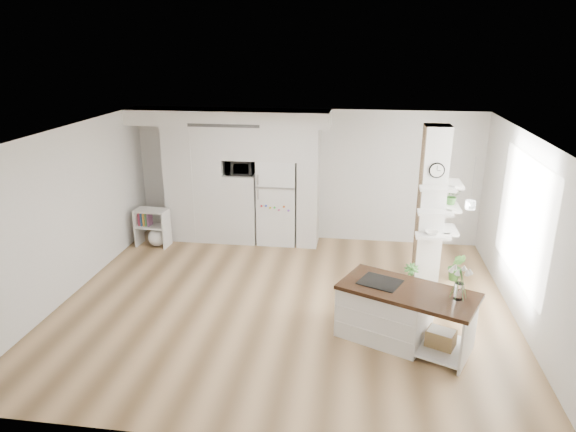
% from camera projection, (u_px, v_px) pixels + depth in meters
% --- Properties ---
extents(floor, '(7.00, 6.00, 0.01)m').
position_uv_depth(floor, '(284.00, 304.00, 8.12)').
color(floor, tan).
rests_on(floor, ground).
extents(room, '(7.04, 6.04, 2.72)m').
position_uv_depth(room, '(284.00, 192.00, 7.52)').
color(room, white).
rests_on(room, ground).
extents(cabinet_wall, '(4.00, 0.71, 2.70)m').
position_uv_depth(cabinet_wall, '(232.00, 169.00, 10.33)').
color(cabinet_wall, silver).
rests_on(cabinet_wall, floor).
extents(refrigerator, '(0.78, 0.69, 1.75)m').
position_uv_depth(refrigerator, '(278.00, 201.00, 10.43)').
color(refrigerator, white).
rests_on(refrigerator, floor).
extents(column, '(0.69, 0.90, 2.70)m').
position_uv_depth(column, '(437.00, 208.00, 8.43)').
color(column, silver).
rests_on(column, floor).
extents(window, '(0.00, 2.40, 2.40)m').
position_uv_depth(window, '(523.00, 219.00, 7.46)').
color(window, white).
rests_on(window, room).
extents(pendant_light, '(0.12, 0.12, 0.10)m').
position_uv_depth(pendant_light, '(402.00, 176.00, 7.35)').
color(pendant_light, white).
rests_on(pendant_light, room).
extents(kitchen_island, '(1.99, 1.51, 1.38)m').
position_uv_depth(kitchen_island, '(392.00, 311.00, 7.07)').
color(kitchen_island, silver).
rests_on(kitchen_island, floor).
extents(bookshelf, '(0.67, 0.42, 0.77)m').
position_uv_depth(bookshelf, '(154.00, 230.00, 10.37)').
color(bookshelf, silver).
rests_on(bookshelf, floor).
extents(floor_plant_a, '(0.33, 0.29, 0.52)m').
position_uv_depth(floor_plant_a, '(456.00, 267.00, 8.86)').
color(floor_plant_a, '#35692A').
rests_on(floor_plant_a, floor).
extents(floor_plant_b, '(0.28, 0.28, 0.46)m').
position_uv_depth(floor_plant_b, '(410.00, 277.00, 8.52)').
color(floor_plant_b, '#35692A').
rests_on(floor_plant_b, floor).
extents(microwave, '(0.54, 0.37, 0.30)m').
position_uv_depth(microwave, '(240.00, 167.00, 10.25)').
color(microwave, '#2D2D2D').
rests_on(microwave, cabinet_wall).
extents(shelf_plant, '(0.27, 0.23, 0.30)m').
position_uv_depth(shelf_plant, '(452.00, 196.00, 8.50)').
color(shelf_plant, '#35692A').
rests_on(shelf_plant, column).
extents(decor_bowl, '(0.22, 0.22, 0.05)m').
position_uv_depth(decor_bowl, '(432.00, 233.00, 8.34)').
color(decor_bowl, white).
rests_on(decor_bowl, column).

